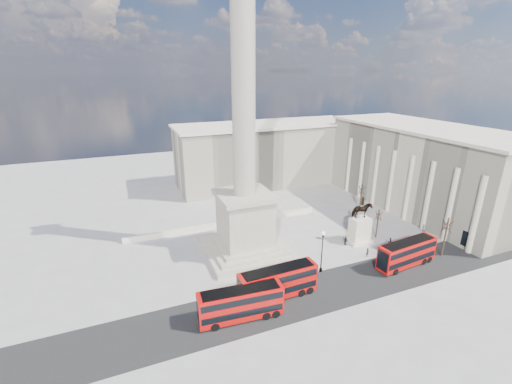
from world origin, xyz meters
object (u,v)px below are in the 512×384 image
Objects in this scene: victorian_lamp at (322,248)px; pedestrian_walking at (367,252)px; red_bus_c at (407,253)px; red_bus_d at (486,235)px; pedestrian_standing at (390,242)px; nelsons_column at (244,181)px; pedestrian_crossing at (346,241)px; red_bus_b at (241,303)px; red_bus_a at (278,282)px; equestrian_statue at (360,226)px.

pedestrian_walking is (9.82, 0.94, -3.31)m from victorian_lamp.
red_bus_c reaches higher than red_bus_d.
nelsons_column is at bearing -15.26° from pedestrian_standing.
victorian_lamp is 11.05m from pedestrian_crossing.
red_bus_c is 6.92× the size of pedestrian_walking.
red_bus_b is 16.37m from victorian_lamp.
equestrian_statue is (20.96, 9.30, 0.74)m from red_bus_a.
red_bus_b is 1.23× the size of equestrian_statue.
red_bus_b reaches higher than pedestrian_standing.
equestrian_statue is at bearing 94.91° from red_bus_c.
red_bus_a is at bearing -179.77° from red_bus_d.
nelsons_column is at bearing 87.22° from red_bus_a.
victorian_lamp is 3.91× the size of pedestrian_standing.
red_bus_c is 14.32m from victorian_lamp.
pedestrian_crossing is (17.91, 9.07, -1.54)m from red_bus_a.
red_bus_c reaches higher than pedestrian_walking.
equestrian_statue reaches higher than red_bus_b.
red_bus_b is 25.98m from pedestrian_walking.
red_bus_a is at bearing -159.83° from victorian_lamp.
pedestrian_crossing is at bearing 94.25° from pedestrian_walking.
victorian_lamp is at bearing 159.32° from red_bus_c.
red_bus_b is at bearing -161.78° from red_bus_a.
red_bus_b is at bearing 178.10° from red_bus_c.
pedestrian_walking is (18.60, -9.64, -12.12)m from nelsons_column.
pedestrian_walking is at bearing -27.39° from nelsons_column.
pedestrian_crossing is at bearing 32.96° from victorian_lamp.
victorian_lamp is 4.38× the size of pedestrian_walking.
pedestrian_walking is (-2.10, -5.04, -2.33)m from equestrian_statue.
equestrian_statue is 5.00× the size of pedestrian_standing.
victorian_lamp is (9.04, 3.32, 1.72)m from red_bus_a.
nelsons_column is 7.15× the size of victorian_lamp.
red_bus_d is at bearing -126.43° from pedestrian_crossing.
pedestrian_standing is at bearing 5.64° from pedestrian_walking.
red_bus_b reaches higher than red_bus_d.
pedestrian_standing is at bearing -18.59° from nelsons_column.
victorian_lamp reaches higher than pedestrian_walking.
red_bus_a is at bearing -156.07° from equestrian_statue.
victorian_lamp is 4.08× the size of pedestrian_crossing.
pedestrian_standing is at bearing 8.24° from victorian_lamp.
equestrian_statue is at bearing 22.25° from red_bus_a.
red_bus_d is (40.92, -14.34, -10.86)m from nelsons_column.
red_bus_d is 22.48m from equestrian_statue.
victorian_lamp is (-32.15, 3.76, 2.05)m from red_bus_d.
equestrian_statue reaches higher than red_bus_a.
pedestrian_walking is (-22.32, 4.70, -1.26)m from red_bus_d.
red_bus_d reaches higher than pedestrian_standing.
red_bus_b is (-6.24, -2.26, -0.09)m from red_bus_a.
nelsons_column is at bearing 60.48° from pedestrian_crossing.
red_bus_a is 22.77m from red_bus_c.
equestrian_statue is (20.70, -4.59, -9.79)m from nelsons_column.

